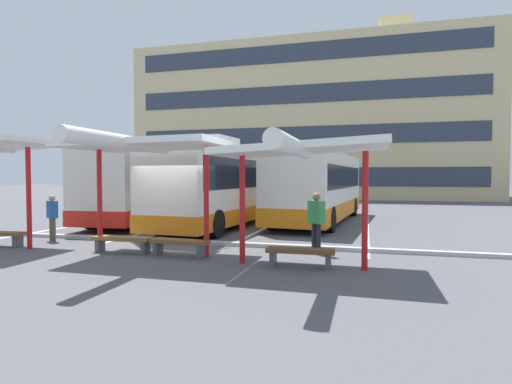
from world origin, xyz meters
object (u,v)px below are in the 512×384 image
at_px(coach_bus_0, 163,184).
at_px(waiting_passenger_0, 52,215).
at_px(waiting_shelter_2, 300,151).
at_px(waiting_passenger_1, 316,218).
at_px(coach_bus_2, 319,187).
at_px(coach_bus_1, 226,185).
at_px(bench_2, 179,244).
at_px(waiting_shelter_1, 145,147).
at_px(bench_1, 122,241).
at_px(bench_3, 300,253).

distance_m(coach_bus_0, waiting_passenger_0, 7.64).
height_order(waiting_shelter_2, waiting_passenger_1, waiting_shelter_2).
bearing_deg(waiting_passenger_1, coach_bus_2, 95.94).
relative_size(coach_bus_1, bench_2, 6.17).
distance_m(waiting_shelter_1, bench_1, 2.77).
bearing_deg(coach_bus_0, bench_3, -47.61).
height_order(coach_bus_2, waiting_shelter_2, coach_bus_2).
bearing_deg(waiting_shelter_1, coach_bus_1, 91.64).
distance_m(coach_bus_0, coach_bus_1, 4.60).
xyz_separation_m(coach_bus_1, waiting_shelter_2, (4.46, -7.55, 0.96)).
relative_size(coach_bus_1, waiting_passenger_1, 6.12).
bearing_deg(waiting_shelter_1, waiting_passenger_0, 160.98).
relative_size(waiting_passenger_0, waiting_passenger_1, 0.90).
relative_size(coach_bus_1, bench_3, 6.45).
distance_m(waiting_shelter_1, waiting_passenger_0, 5.08).
bearing_deg(bench_3, waiting_shelter_2, -90.00).
height_order(coach_bus_0, waiting_passenger_0, coach_bus_0).
relative_size(coach_bus_0, coach_bus_2, 1.19).
xyz_separation_m(bench_3, waiting_passenger_1, (0.15, 1.87, 0.66)).
distance_m(bench_2, bench_3, 3.39).
height_order(coach_bus_2, bench_3, coach_bus_2).
bearing_deg(bench_3, bench_2, 171.56).
distance_m(coach_bus_0, bench_3, 12.84).
bearing_deg(waiting_shelter_2, coach_bus_2, 93.92).
height_order(waiting_shelter_2, waiting_passenger_0, waiting_shelter_2).
relative_size(coach_bus_2, bench_1, 5.98).
xyz_separation_m(coach_bus_2, bench_2, (-2.66, -9.47, -1.30)).
xyz_separation_m(coach_bus_0, bench_1, (3.44, -8.84, -1.43)).
xyz_separation_m(coach_bus_2, waiting_shelter_1, (-3.56, -9.65, 1.31)).
xyz_separation_m(bench_1, bench_3, (5.16, -0.58, -0.00)).
bearing_deg(waiting_passenger_0, waiting_shelter_2, -12.90).
bearing_deg(waiting_shelter_2, bench_2, 169.20).
distance_m(coach_bus_2, waiting_passenger_1, 8.17).
relative_size(coach_bus_1, waiting_shelter_2, 2.42).
bearing_deg(waiting_passenger_0, coach_bus_0, 89.69).
relative_size(coach_bus_2, waiting_passenger_1, 6.13).
distance_m(coach_bus_0, bench_1, 9.60).
xyz_separation_m(waiting_shelter_1, waiting_passenger_1, (4.41, 1.55, -1.95)).
relative_size(coach_bus_0, bench_1, 7.14).
bearing_deg(waiting_passenger_1, waiting_shelter_1, -160.66).
distance_m(coach_bus_0, bench_2, 10.45).
distance_m(coach_bus_1, coach_bus_2, 4.56).
bearing_deg(waiting_shelter_1, bench_2, 10.92).
relative_size(coach_bus_2, waiting_shelter_2, 2.42).
bearing_deg(waiting_passenger_0, waiting_shelter_1, -19.02).
distance_m(coach_bus_1, bench_1, 7.01).
bearing_deg(waiting_shelter_2, waiting_shelter_1, 173.74).
relative_size(coach_bus_0, coach_bus_1, 1.20).
bearing_deg(bench_1, coach_bus_2, 64.58).
height_order(coach_bus_1, waiting_passenger_0, coach_bus_1).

